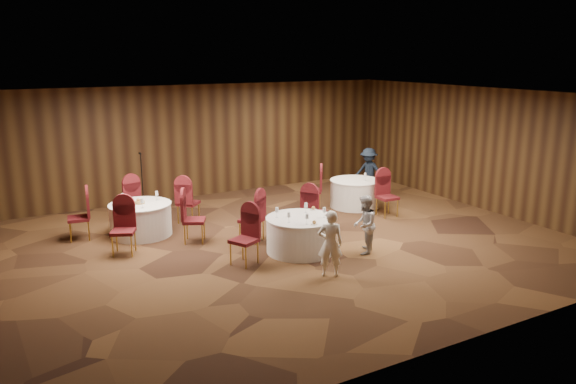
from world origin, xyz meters
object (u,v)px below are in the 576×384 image
table_left (141,219)px  man_c (369,172)px  woman_a (330,243)px  woman_b (364,225)px  mic_stand (143,196)px  table_main (300,234)px  table_right (355,193)px

table_left → man_c: size_ratio=1.00×
woman_a → man_c: man_c is taller
woman_a → woman_b: size_ratio=1.03×
woman_a → mic_stand: bearing=-43.6°
table_main → mic_stand: mic_stand is taller
table_left → woman_a: woman_a is taller
woman_a → man_c: 6.32m
table_left → table_right: (5.70, -0.41, 0.00)m
table_left → man_c: bearing=3.5°
table_right → mic_stand: mic_stand is taller
woman_b → man_c: bearing=-174.3°
table_right → man_c: (1.08, 0.82, 0.32)m
mic_stand → table_left: bearing=-107.1°
table_left → mic_stand: size_ratio=0.87×
table_main → mic_stand: bearing=114.7°
table_right → woman_a: size_ratio=1.06×
woman_b → man_c: man_c is taller
woman_a → woman_b: bearing=-123.3°
table_main → woman_a: size_ratio=1.14×
table_right → woman_a: bearing=-131.3°
woman_b → man_c: size_ratio=0.88×
woman_b → man_c: 4.95m
table_left → woman_a: 4.81m
mic_stand → woman_b: size_ratio=1.30×
table_right → man_c: man_c is taller
woman_b → mic_stand: bearing=-104.7°
table_left → table_right: 5.71m
table_right → mic_stand: size_ratio=0.84×
mic_stand → table_main: bearing=-65.3°
man_c → table_left: bearing=-107.6°
table_left → woman_a: bearing=-59.9°
table_main → man_c: 5.24m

